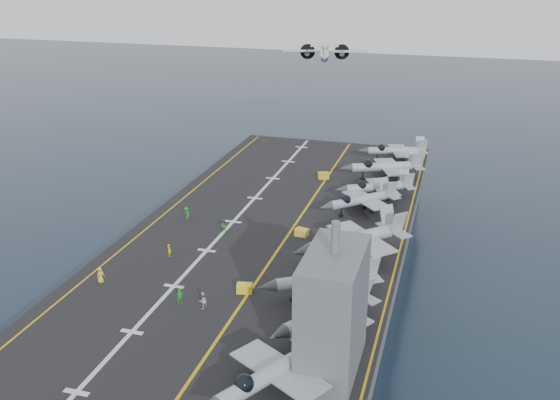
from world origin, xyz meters
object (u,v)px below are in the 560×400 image
(island_superstructure, at_px, (333,298))
(transport_plane, at_px, (324,56))
(fighter_jet_0, at_px, (272,371))
(tow_cart_a, at_px, (244,288))

(island_superstructure, height_order, transport_plane, transport_plane)
(island_superstructure, relative_size, fighter_jet_0, 0.86)
(fighter_jet_0, distance_m, transport_plane, 101.36)
(island_superstructure, height_order, fighter_jet_0, island_superstructure)
(island_superstructure, bearing_deg, fighter_jet_0, -127.36)
(island_superstructure, height_order, tow_cart_a, island_superstructure)
(fighter_jet_0, relative_size, transport_plane, 0.80)
(transport_plane, bearing_deg, tow_cart_a, -83.55)
(fighter_jet_0, height_order, tow_cart_a, fighter_jet_0)
(fighter_jet_0, bearing_deg, tow_cart_a, 117.10)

